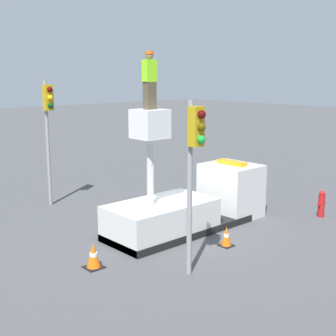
# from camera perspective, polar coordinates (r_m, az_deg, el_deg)

# --- Properties ---
(ground_plane) EXTENTS (120.00, 120.00, 0.00)m
(ground_plane) POSITION_cam_1_polar(r_m,az_deg,el_deg) (16.25, 1.43, -7.63)
(ground_plane) COLOR #4C4C4F
(bucket_truck) EXTENTS (6.21, 2.06, 4.22)m
(bucket_truck) POSITION_cam_1_polar(r_m,az_deg,el_deg) (16.35, 2.76, -4.53)
(bucket_truck) COLOR black
(bucket_truck) RESTS_ON ground
(worker) EXTENTS (0.40, 0.26, 1.75)m
(worker) POSITION_cam_1_polar(r_m,az_deg,el_deg) (14.49, -2.26, 10.63)
(worker) COLOR brown
(worker) RESTS_ON bucket_truck
(traffic_light_pole) EXTENTS (0.34, 0.57, 4.66)m
(traffic_light_pole) POSITION_cam_1_polar(r_m,az_deg,el_deg) (11.89, 3.20, 1.74)
(traffic_light_pole) COLOR gray
(traffic_light_pole) RESTS_ON ground
(traffic_light_across) EXTENTS (0.34, 0.57, 5.04)m
(traffic_light_across) POSITION_cam_1_polar(r_m,az_deg,el_deg) (19.18, -14.40, 5.89)
(traffic_light_across) COLOR gray
(traffic_light_across) RESTS_ON ground
(fire_hydrant) EXTENTS (0.49, 0.25, 1.02)m
(fire_hydrant) POSITION_cam_1_polar(r_m,az_deg,el_deg) (18.53, 18.20, -4.19)
(fire_hydrant) COLOR red
(fire_hydrant) RESTS_ON ground
(traffic_cone_rear) EXTENTS (0.50, 0.50, 0.71)m
(traffic_cone_rear) POSITION_cam_1_polar(r_m,az_deg,el_deg) (13.35, -9.08, -10.57)
(traffic_cone_rear) COLOR black
(traffic_cone_rear) RESTS_ON ground
(traffic_cone_curbside) EXTENTS (0.41, 0.41, 0.64)m
(traffic_cone_curbside) POSITION_cam_1_polar(r_m,az_deg,el_deg) (14.88, 7.13, -8.32)
(traffic_cone_curbside) COLOR black
(traffic_cone_curbside) RESTS_ON ground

